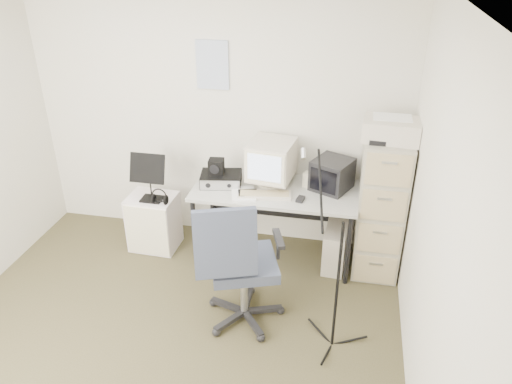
% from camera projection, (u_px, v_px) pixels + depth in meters
% --- Properties ---
extents(floor, '(3.60, 3.60, 0.01)m').
position_uv_depth(floor, '(160.00, 355.00, 3.75)').
color(floor, '#3F381D').
rests_on(floor, ground).
extents(ceiling, '(3.60, 3.60, 0.01)m').
position_uv_depth(ceiling, '(116.00, 2.00, 2.58)').
color(ceiling, white).
rests_on(ceiling, ground).
extents(wall_back, '(3.60, 0.02, 2.50)m').
position_uv_depth(wall_back, '(217.00, 118.00, 4.73)').
color(wall_back, silver).
rests_on(wall_back, ground).
extents(wall_right, '(0.02, 3.60, 2.50)m').
position_uv_depth(wall_right, '(437.00, 242.00, 2.85)').
color(wall_right, silver).
rests_on(wall_right, ground).
extents(wall_calendar, '(0.30, 0.02, 0.44)m').
position_uv_depth(wall_calendar, '(212.00, 65.00, 4.48)').
color(wall_calendar, white).
rests_on(wall_calendar, wall_back).
extents(filing_cabinet, '(0.40, 0.60, 1.30)m').
position_uv_depth(filing_cabinet, '(381.00, 205.00, 4.45)').
color(filing_cabinet, '#ADA690').
rests_on(filing_cabinet, floor).
extents(printer, '(0.48, 0.34, 0.18)m').
position_uv_depth(printer, '(391.00, 130.00, 4.05)').
color(printer, beige).
rests_on(printer, filing_cabinet).
extents(desk, '(1.50, 0.70, 0.73)m').
position_uv_depth(desk, '(275.00, 223.00, 4.73)').
color(desk, '#B5B4A8').
rests_on(desk, floor).
extents(crt_monitor, '(0.43, 0.45, 0.43)m').
position_uv_depth(crt_monitor, '(271.00, 164.00, 4.54)').
color(crt_monitor, beige).
rests_on(crt_monitor, desk).
extents(crt_tv, '(0.42, 0.43, 0.28)m').
position_uv_depth(crt_tv, '(332.00, 174.00, 4.50)').
color(crt_tv, black).
rests_on(crt_tv, desk).
extents(desk_speaker, '(0.10, 0.10, 0.14)m').
position_uv_depth(desk_speaker, '(308.00, 180.00, 4.56)').
color(desk_speaker, beige).
rests_on(desk_speaker, desk).
extents(keyboard, '(0.49, 0.24, 0.03)m').
position_uv_depth(keyboard, '(265.00, 195.00, 4.43)').
color(keyboard, beige).
rests_on(keyboard, desk).
extents(mouse, '(0.08, 0.11, 0.03)m').
position_uv_depth(mouse, '(300.00, 199.00, 4.35)').
color(mouse, black).
rests_on(mouse, desk).
extents(radio_receiver, '(0.41, 0.33, 0.11)m').
position_uv_depth(radio_receiver, '(221.00, 179.00, 4.62)').
color(radio_receiver, black).
rests_on(radio_receiver, desk).
extents(radio_speaker, '(0.15, 0.14, 0.14)m').
position_uv_depth(radio_speaker, '(216.00, 166.00, 4.57)').
color(radio_speaker, black).
rests_on(radio_speaker, radio_receiver).
extents(papers, '(0.28, 0.33, 0.02)m').
position_uv_depth(papers, '(243.00, 194.00, 4.45)').
color(papers, white).
rests_on(papers, desk).
extents(pc_tower, '(0.22, 0.45, 0.41)m').
position_uv_depth(pc_tower, '(335.00, 247.00, 4.66)').
color(pc_tower, beige).
rests_on(pc_tower, floor).
extents(office_chair, '(0.83, 0.83, 1.12)m').
position_uv_depth(office_chair, '(244.00, 261.00, 3.85)').
color(office_chair, '#353B51').
rests_on(office_chair, floor).
extents(side_cart, '(0.46, 0.38, 0.56)m').
position_uv_depth(side_cart, '(154.00, 222.00, 4.91)').
color(side_cart, white).
rests_on(side_cart, floor).
extents(music_stand, '(0.35, 0.21, 0.49)m').
position_uv_depth(music_stand, '(150.00, 177.00, 4.62)').
color(music_stand, black).
rests_on(music_stand, side_cart).
extents(headphones, '(0.18, 0.18, 0.03)m').
position_uv_depth(headphones, '(160.00, 198.00, 4.65)').
color(headphones, black).
rests_on(headphones, side_cart).
extents(mic_stand, '(0.03, 0.03, 1.44)m').
position_uv_depth(mic_stand, '(339.00, 268.00, 3.51)').
color(mic_stand, black).
rests_on(mic_stand, floor).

